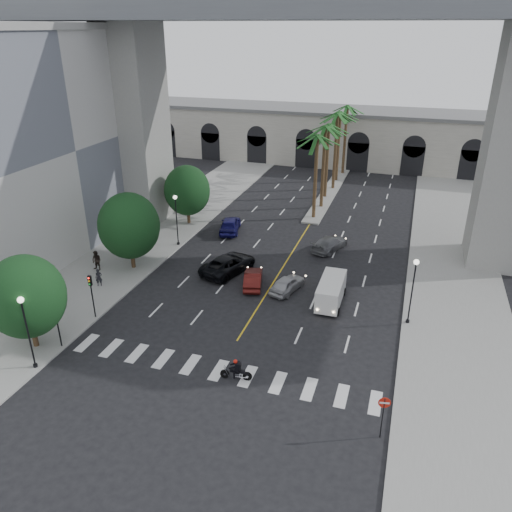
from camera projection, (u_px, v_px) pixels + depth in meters
The scene contains 31 objects.
ground at pixel (227, 357), 33.64m from camera, with size 140.00×140.00×0.00m, color black.
sidewalk_left at pixel (142, 244), 50.75m from camera, with size 8.00×100.00×0.15m, color gray.
sidewalk_right at pixel (455, 288), 42.36m from camera, with size 8.00×100.00×0.15m, color gray.
median at pixel (329, 193), 66.40m from camera, with size 2.00×24.00×0.20m, color gray.
building_left at pixel (3, 142), 47.21m from camera, with size 16.50×32.50×20.60m.
pier_building at pixel (350, 137), 79.32m from camera, with size 71.00×10.50×8.50m.
bridge at pixel (347, 48), 43.89m from camera, with size 75.00×13.00×26.00m.
palm_a at pixel (317, 140), 53.98m from camera, with size 3.20×3.20×10.30m.
palm_b at pixel (325, 130), 57.29m from camera, with size 3.20×3.20×10.60m.
palm_c at pixel (329, 128), 61.02m from camera, with size 3.20×3.20×10.10m.
palm_d at pixel (338, 117), 64.07m from camera, with size 3.20×3.20×10.90m.
palm_e at pixel (340, 116), 67.79m from camera, with size 3.20×3.20×10.40m.
palm_f at pixel (347, 109), 71.04m from camera, with size 3.20×3.20×10.70m.
street_tree_near at pixel (26, 297), 32.99m from camera, with size 5.20×5.20×6.89m.
street_tree_mid at pixel (129, 226), 44.13m from camera, with size 5.44×5.44×7.21m.
street_tree_far at pixel (187, 190), 54.62m from camera, with size 5.04×5.04×6.68m.
lamp_post_left_near at pixel (27, 327), 31.15m from camera, with size 0.40×0.40×5.35m.
lamp_post_left_far at pixel (176, 216), 49.28m from camera, with size 0.40×0.40×5.35m.
lamp_post_right at pixel (413, 286), 36.00m from camera, with size 0.40×0.40×5.35m.
traffic_signal_near at pixel (56, 317), 33.58m from camera, with size 0.25×0.18×3.65m.
traffic_signal_far at pixel (91, 289), 37.03m from camera, with size 0.25×0.18×3.65m.
motorcycle_rider at pixel (237, 370), 31.26m from camera, with size 2.05×0.58×1.48m.
car_a at pixel (287, 284), 41.74m from camera, with size 1.58×3.93×1.34m, color #9E9FA3.
car_b at pixel (253, 279), 42.58m from camera, with size 1.45×4.16×1.37m, color #46100E.
car_c at pixel (228, 264), 44.90m from camera, with size 2.68×5.81×1.61m, color black.
car_d at pixel (330, 243), 49.42m from camera, with size 1.95×4.79×1.39m, color slate.
car_e at pixel (230, 224), 53.73m from camera, with size 1.97×4.91×1.67m, color #131151.
cargo_van at pixel (331, 291), 39.66m from camera, with size 1.98×4.81×2.04m.
pedestrian_a at pixel (99, 278), 42.24m from camera, with size 0.56×0.37×1.54m, color black.
pedestrian_b at pixel (97, 261), 44.93m from camera, with size 0.90×0.70×1.84m, color black.
do_not_enter_sign at pixel (384, 409), 26.27m from camera, with size 0.66×0.17×2.71m.
Camera 1 is at (10.39, -25.70, 20.33)m, focal length 35.00 mm.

